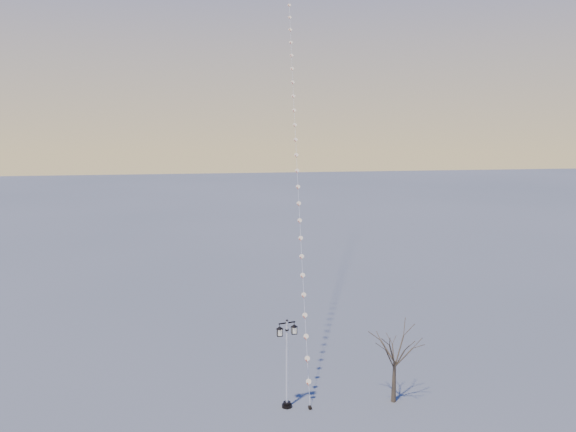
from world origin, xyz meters
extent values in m
plane|color=#5A5B5C|center=(0.00, 0.00, 0.00)|extent=(300.00, 300.00, 0.00)
cylinder|color=black|center=(-1.08, 0.26, 0.08)|extent=(0.57, 0.57, 0.16)
cylinder|color=black|center=(-1.08, 0.26, 0.23)|extent=(0.41, 0.41, 0.14)
cylinder|color=silver|center=(-1.08, 0.26, 2.69)|extent=(0.13, 0.13, 4.77)
cylinder|color=black|center=(-1.08, 0.26, 4.52)|extent=(0.20, 0.20, 0.06)
cube|color=black|center=(-1.08, 0.26, 4.92)|extent=(0.95, 0.28, 0.06)
sphere|color=black|center=(-1.08, 0.26, 5.04)|extent=(0.14, 0.14, 0.14)
pyramid|color=black|center=(-1.49, 0.16, 4.77)|extent=(0.45, 0.45, 0.14)
cube|color=beige|center=(-1.49, 0.16, 4.46)|extent=(0.26, 0.26, 0.35)
cube|color=black|center=(-1.49, 0.16, 4.26)|extent=(0.30, 0.30, 0.04)
pyramid|color=black|center=(-0.66, 0.36, 4.77)|extent=(0.45, 0.45, 0.14)
cube|color=beige|center=(-0.66, 0.36, 4.46)|extent=(0.26, 0.26, 0.35)
cube|color=black|center=(-0.66, 0.36, 4.26)|extent=(0.30, 0.30, 0.04)
cone|color=#473928|center=(5.02, -0.03, 1.22)|extent=(0.29, 0.29, 2.44)
cylinder|color=black|center=(0.15, -0.17, 0.10)|extent=(0.20, 0.20, 0.20)
cylinder|color=black|center=(0.15, -0.17, 0.12)|extent=(0.03, 0.03, 0.25)
cone|color=#EE492A|center=(2.20, 18.75, 21.70)|extent=(0.08, 0.08, 0.28)
cylinder|color=white|center=(0.15, -0.17, 0.60)|extent=(0.02, 0.02, 0.80)
camera|label=1|loc=(-5.65, -29.58, 15.76)|focal=36.12mm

